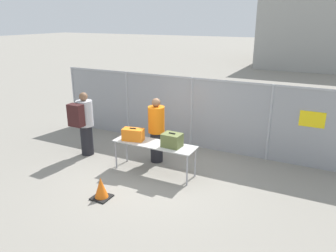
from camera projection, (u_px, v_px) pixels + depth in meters
The scene contains 9 objects.
ground_plane at pixel (155, 176), 8.00m from camera, with size 120.00×120.00×0.00m, color gray.
fence_section at pixel (192, 111), 9.52m from camera, with size 8.98×0.07×2.07m.
inspection_table at pixel (154, 146), 7.95m from camera, with size 2.08×0.61×0.78m.
suitcase_orange at pixel (133, 135), 8.08m from camera, with size 0.56×0.36×0.32m.
suitcase_olive at pixel (172, 140), 7.68m from camera, with size 0.46×0.36×0.34m.
traveler_hooded at pixel (84, 122), 8.90m from camera, with size 0.44×0.68×1.78m.
security_worker_near at pixel (156, 130), 8.53m from camera, with size 0.43×0.43×1.73m.
utility_trailer at pixel (257, 126), 10.42m from camera, with size 3.90×1.96×0.65m.
traffic_cone at pixel (101, 189), 6.94m from camera, with size 0.39×0.39×0.48m.
Camera 1 is at (3.54, -6.28, 3.67)m, focal length 35.00 mm.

